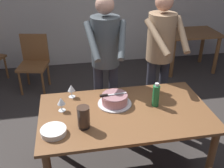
% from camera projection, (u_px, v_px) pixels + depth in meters
% --- Properties ---
extents(ground_plane, '(14.00, 14.00, 0.00)m').
position_uv_depth(ground_plane, '(124.00, 168.00, 2.88)').
color(ground_plane, '#383330').
extents(main_dining_table, '(1.64, 0.94, 0.75)m').
position_uv_depth(main_dining_table, '(125.00, 120.00, 2.57)').
color(main_dining_table, brown).
rests_on(main_dining_table, ground_plane).
extents(cake_on_platter, '(0.34, 0.34, 0.11)m').
position_uv_depth(cake_on_platter, '(115.00, 100.00, 2.61)').
color(cake_on_platter, silver).
rests_on(cake_on_platter, main_dining_table).
extents(cake_knife, '(0.27, 0.04, 0.02)m').
position_uv_depth(cake_knife, '(108.00, 95.00, 2.56)').
color(cake_knife, silver).
rests_on(cake_knife, cake_on_platter).
extents(plate_stack, '(0.22, 0.22, 0.05)m').
position_uv_depth(plate_stack, '(54.00, 131.00, 2.21)').
color(plate_stack, white).
rests_on(plate_stack, main_dining_table).
extents(wine_glass_near, '(0.08, 0.08, 0.14)m').
position_uv_depth(wine_glass_near, '(71.00, 88.00, 2.71)').
color(wine_glass_near, silver).
rests_on(wine_glass_near, main_dining_table).
extents(wine_glass_far, '(0.08, 0.08, 0.14)m').
position_uv_depth(wine_glass_far, '(61.00, 101.00, 2.48)').
color(wine_glass_far, silver).
rests_on(wine_glass_far, main_dining_table).
extents(water_bottle, '(0.07, 0.07, 0.25)m').
position_uv_depth(water_bottle, '(156.00, 95.00, 2.56)').
color(water_bottle, '#1E6B38').
rests_on(water_bottle, main_dining_table).
extents(hurricane_lamp, '(0.11, 0.11, 0.21)m').
position_uv_depth(hurricane_lamp, '(84.00, 117.00, 2.25)').
color(hurricane_lamp, black).
rests_on(hurricane_lamp, main_dining_table).
extents(person_cutting_cake, '(0.47, 0.56, 1.72)m').
position_uv_depth(person_cutting_cake, '(106.00, 54.00, 2.94)').
color(person_cutting_cake, '#2D2D38').
rests_on(person_cutting_cake, ground_plane).
extents(person_standing_beside, '(0.46, 0.57, 1.72)m').
position_uv_depth(person_standing_beside, '(160.00, 50.00, 3.07)').
color(person_standing_beside, '#2D2D38').
rests_on(person_standing_beside, ground_plane).
extents(background_table, '(1.00, 0.70, 0.74)m').
position_uv_depth(background_table, '(190.00, 41.00, 4.87)').
color(background_table, brown).
rests_on(background_table, ground_plane).
extents(background_chair_1, '(0.52, 0.52, 0.90)m').
position_uv_depth(background_chair_1, '(34.00, 61.00, 4.25)').
color(background_chair_1, brown).
rests_on(background_chair_1, ground_plane).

